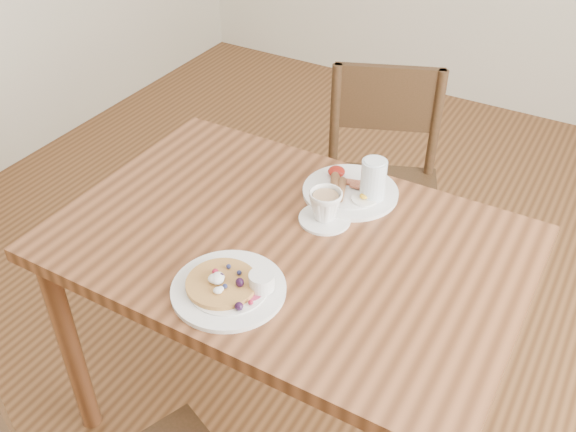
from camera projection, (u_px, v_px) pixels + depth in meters
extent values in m
plane|color=#502E16|center=(288.00, 414.00, 2.11)|extent=(5.00, 5.00, 0.00)
cube|color=brown|center=(288.00, 244.00, 1.67)|extent=(1.20, 0.80, 0.04)
cylinder|color=brown|center=(70.00, 347.00, 1.88)|extent=(0.06, 0.06, 0.71)
cylinder|color=brown|center=(501.00, 335.00, 1.91)|extent=(0.06, 0.06, 0.71)
cylinder|color=brown|center=(207.00, 224.00, 2.34)|extent=(0.06, 0.06, 0.71)
cube|color=#3D2516|center=(378.00, 201.00, 2.30)|extent=(0.55, 0.55, 0.04)
cylinder|color=#3D2516|center=(322.00, 278.00, 2.32)|extent=(0.04, 0.04, 0.43)
cylinder|color=#3D2516|center=(422.00, 287.00, 2.28)|extent=(0.04, 0.04, 0.43)
cylinder|color=#3D2516|center=(330.00, 218.00, 2.60)|extent=(0.04, 0.04, 0.43)
cylinder|color=#3D2516|center=(420.00, 226.00, 2.56)|extent=(0.04, 0.04, 0.43)
cylinder|color=#3D2516|center=(435.00, 127.00, 2.29)|extent=(0.04, 0.04, 0.43)
cylinder|color=#3D2516|center=(335.00, 120.00, 2.33)|extent=(0.04, 0.04, 0.43)
cube|color=#3D2516|center=(387.00, 98.00, 2.26)|extent=(0.36, 0.17, 0.24)
cylinder|color=white|center=(229.00, 289.00, 1.49)|extent=(0.27, 0.27, 0.01)
cylinder|color=white|center=(228.00, 287.00, 1.49)|extent=(0.19, 0.19, 0.01)
cylinder|color=#B22D59|center=(249.00, 291.00, 1.47)|extent=(0.07, 0.07, 0.00)
cylinder|color=#C68C47|center=(222.00, 283.00, 1.49)|extent=(0.17, 0.17, 0.01)
ellipsoid|color=white|center=(218.00, 278.00, 1.48)|extent=(0.03, 0.03, 0.02)
ellipsoid|color=white|center=(217.00, 288.00, 1.45)|extent=(0.02, 0.02, 0.01)
cylinder|color=white|center=(262.00, 281.00, 1.47)|extent=(0.06, 0.06, 0.04)
cylinder|color=#591E07|center=(262.00, 276.00, 1.46)|extent=(0.05, 0.05, 0.00)
sphere|color=black|center=(236.00, 279.00, 1.48)|extent=(0.02, 0.02, 0.02)
sphere|color=#1E234C|center=(239.00, 273.00, 1.50)|extent=(0.01, 0.01, 0.01)
sphere|color=#1E234C|center=(230.00, 267.00, 1.52)|extent=(0.01, 0.01, 0.01)
sphere|color=#B21938|center=(221.00, 274.00, 1.49)|extent=(0.02, 0.02, 0.02)
sphere|color=black|center=(218.00, 280.00, 1.47)|extent=(0.02, 0.02, 0.02)
sphere|color=#1E234C|center=(227.00, 288.00, 1.46)|extent=(0.01, 0.01, 0.01)
sphere|color=#1E234C|center=(241.00, 307.00, 1.43)|extent=(0.01, 0.01, 0.01)
sphere|color=#B21938|center=(256.00, 299.00, 1.45)|extent=(0.01, 0.01, 0.01)
sphere|color=black|center=(263.00, 286.00, 1.47)|extent=(0.02, 0.02, 0.02)
cylinder|color=white|center=(350.00, 192.00, 1.81)|extent=(0.27, 0.27, 0.01)
cylinder|color=white|center=(350.00, 190.00, 1.81)|extent=(0.19, 0.19, 0.01)
cylinder|color=brown|center=(335.00, 184.00, 1.80)|extent=(0.06, 0.10, 0.03)
cylinder|color=brown|center=(340.00, 190.00, 1.78)|extent=(0.06, 0.10, 0.03)
cube|color=maroon|center=(358.00, 183.00, 1.82)|extent=(0.08, 0.04, 0.01)
cube|color=maroon|center=(364.00, 187.00, 1.80)|extent=(0.08, 0.03, 0.01)
cylinder|color=white|center=(364.00, 199.00, 1.76)|extent=(0.07, 0.07, 0.00)
ellipsoid|color=yellow|center=(364.00, 196.00, 1.75)|extent=(0.03, 0.03, 0.01)
ellipsoid|color=#A5190F|center=(336.00, 171.00, 1.85)|extent=(0.05, 0.05, 0.03)
cylinder|color=white|center=(325.00, 219.00, 1.71)|extent=(0.14, 0.14, 0.01)
imported|color=white|center=(325.00, 205.00, 1.69)|extent=(0.12, 0.12, 0.08)
cylinder|color=tan|center=(326.00, 196.00, 1.67)|extent=(0.07, 0.07, 0.00)
cylinder|color=silver|center=(373.00, 181.00, 1.75)|extent=(0.07, 0.07, 0.13)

